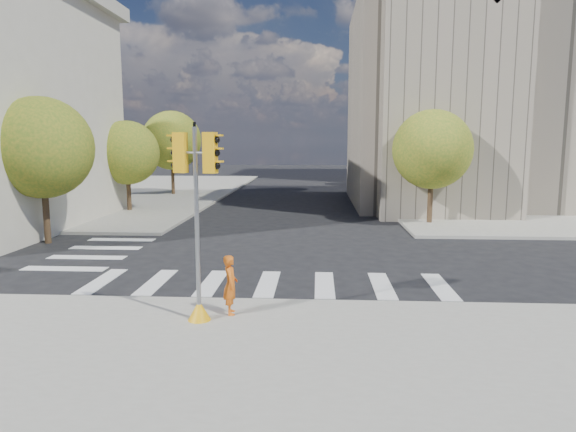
% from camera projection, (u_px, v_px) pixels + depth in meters
% --- Properties ---
extents(ground, '(160.00, 160.00, 0.00)m').
position_uv_depth(ground, '(276.00, 268.00, 18.26)').
color(ground, black).
rests_on(ground, ground).
extents(sidewalk_far_right, '(28.00, 40.00, 0.15)m').
position_uv_depth(sidewalk_far_right, '(540.00, 194.00, 42.79)').
color(sidewalk_far_right, gray).
rests_on(sidewalk_far_right, ground).
extents(sidewalk_far_left, '(28.00, 40.00, 0.15)m').
position_uv_depth(sidewalk_far_left, '(73.00, 192.00, 45.08)').
color(sidewalk_far_left, gray).
rests_on(sidewalk_far_left, ground).
extents(civic_building, '(26.00, 16.00, 19.39)m').
position_uv_depth(civic_building, '(524.00, 100.00, 35.21)').
color(civic_building, gray).
rests_on(civic_building, ground).
extents(office_tower, '(20.00, 18.00, 30.00)m').
position_uv_depth(office_tower, '(506.00, 44.00, 56.32)').
color(office_tower, '#9EA0A3').
rests_on(office_tower, ground).
extents(tree_lw_near, '(4.40, 4.40, 6.41)m').
position_uv_depth(tree_lw_near, '(42.00, 148.00, 22.21)').
color(tree_lw_near, '#382616').
rests_on(tree_lw_near, ground).
extents(tree_lw_mid, '(4.00, 4.00, 5.77)m').
position_uv_depth(tree_lw_mid, '(127.00, 153.00, 32.15)').
color(tree_lw_mid, '#382616').
rests_on(tree_lw_mid, ground).
extents(tree_lw_far, '(4.80, 4.80, 6.95)m').
position_uv_depth(tree_lw_far, '(172.00, 140.00, 41.91)').
color(tree_lw_far, '#382616').
rests_on(tree_lw_far, ground).
extents(tree_re_near, '(4.20, 4.20, 6.16)m').
position_uv_depth(tree_re_near, '(432.00, 150.00, 27.13)').
color(tree_re_near, '#382616').
rests_on(tree_re_near, ground).
extents(tree_re_mid, '(4.60, 4.60, 6.66)m').
position_uv_depth(tree_re_mid, '(398.00, 143.00, 38.94)').
color(tree_re_mid, '#382616').
rests_on(tree_re_mid, ground).
extents(tree_re_far, '(4.00, 4.00, 5.88)m').
position_uv_depth(tree_re_far, '(379.00, 147.00, 50.86)').
color(tree_re_far, '#382616').
rests_on(tree_re_far, ground).
extents(lamp_near, '(0.35, 0.18, 8.11)m').
position_uv_depth(lamp_near, '(426.00, 140.00, 30.97)').
color(lamp_near, black).
rests_on(lamp_near, sidewalk_far_right).
extents(lamp_far, '(0.35, 0.18, 8.11)m').
position_uv_depth(lamp_far, '(393.00, 140.00, 44.80)').
color(lamp_far, black).
rests_on(lamp_far, sidewalk_far_right).
extents(traffic_signal, '(1.08, 0.56, 4.79)m').
position_uv_depth(traffic_signal, '(197.00, 238.00, 12.29)').
color(traffic_signal, '#DF9D0B').
rests_on(traffic_signal, sidewalk_near).
extents(photographer, '(0.49, 0.62, 1.52)m').
position_uv_depth(photographer, '(230.00, 285.00, 12.94)').
color(photographer, orange).
rests_on(photographer, sidewalk_near).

